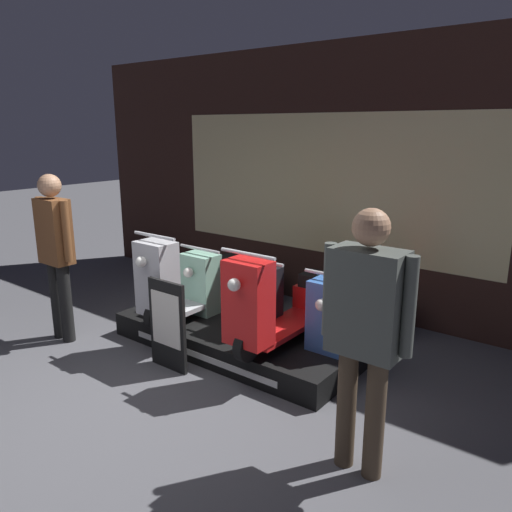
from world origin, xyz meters
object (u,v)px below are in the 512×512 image
person_left_browsing (56,246)px  scooter_backrow_2 (355,322)px  scooter_display_right (281,305)px  scooter_backrow_0 (230,290)px  scooter_backrow_1 (287,305)px  person_right_browsing (366,322)px  scooter_display_left (192,282)px  price_sign_board (167,325)px

person_left_browsing → scooter_backrow_2: bearing=29.7°
scooter_display_right → scooter_backrow_0: size_ratio=1.00×
scooter_backrow_0 → scooter_backrow_1: (0.81, 0.00, 0.00)m
scooter_backrow_1 → person_right_browsing: bearing=-43.4°
scooter_display_left → person_left_browsing: person_left_browsing is taller
scooter_backrow_2 → person_left_browsing: bearing=-150.3°
scooter_backrow_1 → scooter_backrow_2: (0.81, 0.00, 0.00)m
scooter_backrow_0 → person_right_browsing: person_right_browsing is taller
scooter_backrow_1 → person_right_browsing: 2.33m
scooter_display_right → price_sign_board: size_ratio=1.79×
scooter_backrow_0 → scooter_backrow_2: (1.62, 0.00, 0.00)m
scooter_backrow_0 → price_sign_board: bearing=-75.0°
scooter_backrow_0 → person_left_browsing: (-1.06, -1.53, 0.67)m
scooter_backrow_1 → scooter_backrow_2: bearing=0.0°
scooter_backrow_1 → person_left_browsing: (-1.87, -1.53, 0.67)m
person_left_browsing → price_sign_board: person_left_browsing is taller
scooter_backrow_1 → price_sign_board: size_ratio=1.79×
scooter_display_left → person_right_browsing: size_ratio=0.88×
scooter_display_right → price_sign_board: 1.08m
scooter_backrow_0 → scooter_backrow_2: 1.62m
price_sign_board → scooter_backrow_2: bearing=45.8°
scooter_display_left → scooter_display_right: (1.16, 0.00, 0.00)m
price_sign_board → scooter_backrow_1: bearing=70.5°
price_sign_board → scooter_display_left: bearing=117.1°
scooter_display_left → scooter_backrow_0: scooter_display_left is taller
scooter_backrow_0 → person_right_browsing: 2.96m
scooter_backrow_2 → person_right_browsing: (0.81, -1.53, 0.69)m
scooter_display_left → scooter_backrow_2: (1.63, 0.61, -0.25)m
scooter_display_right → scooter_backrow_0: (-1.15, 0.61, -0.25)m
scooter_backrow_2 → price_sign_board: (-1.27, -1.31, 0.07)m
scooter_display_right → person_left_browsing: 2.43m
person_right_browsing → scooter_display_right: bearing=144.3°
scooter_backrow_2 → scooter_backrow_1: bearing=180.0°
person_right_browsing → scooter_backrow_2: bearing=117.9°
scooter_backrow_1 → price_sign_board: (-0.46, -1.31, 0.07)m
scooter_backrow_2 → price_sign_board: size_ratio=1.79×
person_right_browsing → price_sign_board: 2.18m
person_left_browsing → price_sign_board: bearing=9.0°
person_left_browsing → person_right_browsing: person_left_browsing is taller
person_left_browsing → price_sign_board: size_ratio=2.05×
person_left_browsing → scooter_display_left: bearing=41.1°
scooter_display_left → scooter_backrow_2: scooter_display_left is taller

